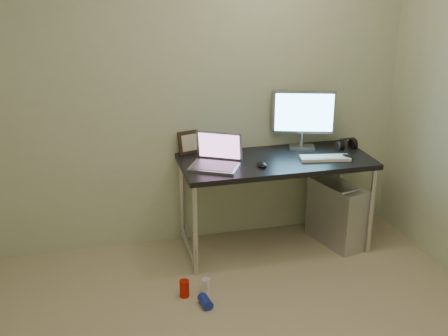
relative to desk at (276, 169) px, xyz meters
The scene contains 16 objects.
wall_back 0.92m from the desk, 152.88° to the left, with size 3.50×0.02×2.50m, color beige.
desk is the anchor object (origin of this frame).
tower_computer 0.65m from the desk, ahead, with size 0.35×0.54×0.55m.
cable_a 0.59m from the desk, 30.70° to the left, with size 0.01×0.01×0.70m, color black.
cable_b 0.67m from the desk, 24.67° to the left, with size 0.01×0.01×0.72m, color black.
can_red 1.16m from the desk, 146.94° to the right, with size 0.07×0.07×0.12m, color red.
can_white 1.05m from the desk, 141.55° to the right, with size 0.06×0.06×0.11m, color white.
can_blue 1.18m from the desk, 136.06° to the right, with size 0.07×0.07×0.12m, color #1B2AA7.
laptop 0.50m from the desk, behind, with size 0.44×0.42×0.24m.
monitor 0.50m from the desk, 35.41° to the left, with size 0.49×0.20×0.47m.
keyboard 0.38m from the desk, 15.84° to the right, with size 0.38×0.12×0.02m, color white.
mouse_right 0.55m from the desk, 13.95° to the right, with size 0.08×0.12×0.04m, color black.
mouse_left 0.23m from the desk, 140.69° to the right, with size 0.07×0.11×0.04m, color black.
headphones 0.66m from the desk, ahead, with size 0.16×0.10×0.11m.
picture_frame 0.69m from the desk, 153.69° to the left, with size 0.23×0.03×0.18m, color black.
webcam 0.51m from the desk, 148.79° to the left, with size 0.05×0.04×0.13m.
Camera 1 is at (-0.74, -2.39, 2.21)m, focal length 45.00 mm.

